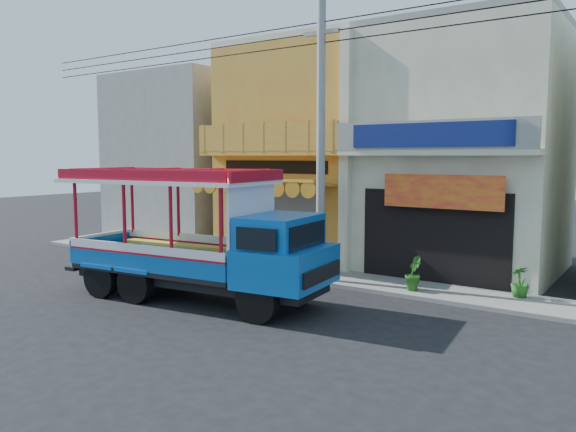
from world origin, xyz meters
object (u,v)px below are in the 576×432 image
(potted_plant_b, at_px, (413,273))
(potted_plant_c, at_px, (520,282))
(utility_pole, at_px, (325,120))
(songthaew_truck, at_px, (212,239))
(green_sign, at_px, (204,249))

(potted_plant_b, bearing_deg, potted_plant_c, -87.21)
(utility_pole, height_order, potted_plant_b, utility_pole)
(songthaew_truck, height_order, green_sign, songthaew_truck)
(potted_plant_b, bearing_deg, green_sign, 73.82)
(songthaew_truck, relative_size, green_sign, 8.97)
(songthaew_truck, xyz_separation_m, potted_plant_c, (6.76, 4.88, -1.18))
(songthaew_truck, distance_m, potted_plant_b, 5.80)
(songthaew_truck, bearing_deg, utility_pole, 70.73)
(utility_pole, distance_m, green_sign, 7.12)
(green_sign, relative_size, potted_plant_c, 1.04)
(utility_pole, bearing_deg, potted_plant_c, 12.40)
(green_sign, height_order, potted_plant_b, potted_plant_b)
(utility_pole, xyz_separation_m, songthaew_truck, (-1.28, -3.67, -3.30))
(utility_pole, xyz_separation_m, green_sign, (-5.46, 0.45, -4.54))
(potted_plant_c, bearing_deg, songthaew_truck, -16.88)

